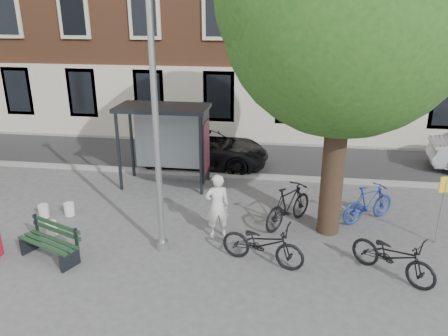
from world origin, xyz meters
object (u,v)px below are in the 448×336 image
Objects in this scene: bike_c at (393,256)px; bench at (50,243)px; bike_a at (263,243)px; bike_d at (288,205)px; painter at (217,206)px; bike_b at (368,203)px; car_dark at (205,149)px; lamppost at (157,138)px; bus_shelter at (176,128)px; notice_sign at (443,197)px.

bench is at bearing 131.37° from bike_c.
bike_c is at bearing 25.63° from bench.
bike_a is 1.02× the size of bike_d.
painter is at bearing 46.49° from bench.
bench is 7.63m from bike_c.
painter is 1.67m from bike_a.
car_dark is (-5.18, 3.74, 0.13)m from bike_b.
bike_c is at bearing 172.95° from bike_d.
bus_shelter is at bearing 98.43° from lamppost.
bench is 8.11m from bike_b.
lamppost is 2.44m from painter.
bike_b is (2.70, 2.52, 0.01)m from bike_a.
bench is (-3.64, -1.58, -0.45)m from painter.
bike_c is at bearing -4.19° from lamppost.
notice_sign is at bearing -159.36° from bike_b.
car_dark is at bearing 38.13° from bike_a.
bench is at bearing 76.18° from bike_b.
bike_a is 0.42× the size of car_dark.
bike_b is at bearing -179.03° from painter.
bus_shelter is 3.88m from painter.
bike_a is at bearing -6.27° from lamppost.
bike_c is (5.80, -4.49, -1.42)m from bus_shelter.
painter is at bearing 74.40° from bike_b.
notice_sign reaches higher than painter.
bike_c is (0.08, -2.64, -0.02)m from bike_b.
lamppost reaches higher than bike_b.
painter is 0.86× the size of bike_a.
car_dark is (-5.26, 6.38, 0.14)m from bike_c.
lamppost reaches higher than bike_a.
bike_d is at bearing 159.12° from notice_sign.
painter is 0.95× the size of notice_sign.
bike_b is 1.93m from notice_sign.
notice_sign is (7.20, -2.85, -0.68)m from bus_shelter.
car_dark is (-2.48, 6.26, 0.13)m from bike_a.
bike_b is at bearing -124.25° from car_dark.
notice_sign is (4.19, 1.52, 0.73)m from bike_a.
bike_d reaches higher than bike_a.
painter is (1.20, 0.85, -1.95)m from lamppost.
bike_b is (5.11, 2.26, -2.27)m from lamppost.
lamppost is 3.54× the size of bike_b.
bench is at bearing 60.28° from bike_d.
car_dark is 2.64× the size of notice_sign.
lamppost is 4.24m from bus_shelter.
bike_b is at bearing -129.26° from bike_d.
bike_b is 0.91× the size of bike_c.
bike_d is at bearing 85.62° from bike_c.
bike_c is at bearing 146.35° from bike_b.
bike_a is 2.79m from bike_c.
car_dark reaches higher than bike_b.
bench is at bearing -163.32° from lamppost.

